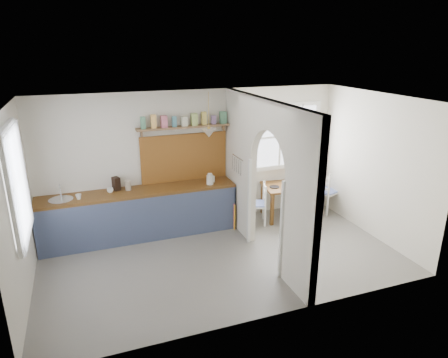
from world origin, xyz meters
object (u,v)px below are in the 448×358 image
object	(u,v)px
chair_right	(327,191)
chair_left	(256,204)
kettle	(210,179)
vase	(292,178)
dining_table	(290,201)

from	to	relation	value
chair_right	chair_left	bearing A→B (deg)	72.96
kettle	vase	world-z (taller)	kettle
chair_left	kettle	bearing A→B (deg)	-75.26
kettle	chair_right	bearing A→B (deg)	11.10
dining_table	vase	bearing A→B (deg)	64.32
chair_right	dining_table	bearing A→B (deg)	71.45
chair_left	vase	world-z (taller)	vase
dining_table	kettle	world-z (taller)	kettle
dining_table	chair_right	xyz separation A→B (m)	(0.86, -0.00, 0.12)
chair_right	kettle	world-z (taller)	kettle
vase	kettle	bearing A→B (deg)	-176.02
dining_table	chair_right	distance (m)	0.86
vase	chair_right	bearing A→B (deg)	-12.28
chair_right	vase	world-z (taller)	chair_right
chair_left	vase	size ratio (longest dim) A/B	4.69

